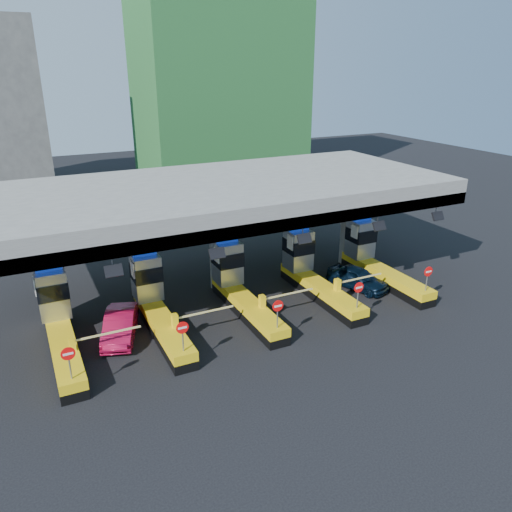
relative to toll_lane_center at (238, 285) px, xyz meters
name	(u,v)px	position (x,y,z in m)	size (l,w,h in m)	color
ground	(240,308)	(0.00, -0.28, -1.40)	(120.00, 120.00, 0.00)	black
toll_canopy	(219,197)	(0.00, 2.59, 4.74)	(28.00, 12.09, 7.00)	slate
toll_lane_far_left	(58,321)	(-10.00, 0.00, 0.00)	(4.43, 8.00, 4.16)	black
toll_lane_left	(155,302)	(-5.00, 0.00, 0.00)	(4.43, 8.00, 4.16)	black
toll_lane_center	(238,285)	(0.00, 0.00, 0.00)	(4.43, 8.00, 4.16)	black
toll_lane_right	(310,270)	(5.00, 0.00, 0.00)	(4.43, 8.00, 4.16)	black
toll_lane_far_right	(374,258)	(10.00, 0.00, 0.00)	(4.43, 8.00, 4.16)	black
bg_building_scaffold	(218,59)	(12.00, 31.72, 12.60)	(18.00, 12.00, 28.00)	#1E5926
van	(358,278)	(7.97, -1.03, -0.69)	(1.66, 4.13, 1.41)	black
red_car	(120,325)	(-7.07, -0.56, -0.68)	(1.51, 4.32, 1.42)	maroon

